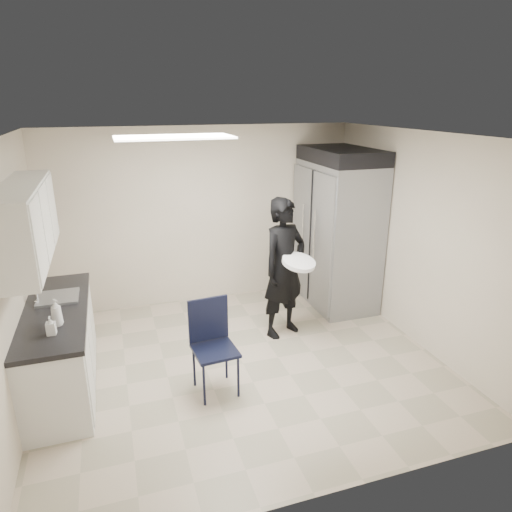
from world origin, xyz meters
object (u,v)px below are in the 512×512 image
object	(u,v)px
commercial_fridge	(337,235)
folding_chair	(215,351)
lower_counter	(61,350)
man_tuxedo	(284,268)

from	to	relation	value
commercial_fridge	folding_chair	distance (m)	2.87
lower_counter	folding_chair	distance (m)	1.65
lower_counter	folding_chair	xyz separation A→B (m)	(1.53, -0.61, 0.05)
lower_counter	man_tuxedo	size ratio (longest dim) A/B	1.05
lower_counter	commercial_fridge	world-z (taller)	commercial_fridge
commercial_fridge	man_tuxedo	distance (m)	1.32
folding_chair	lower_counter	bearing A→B (deg)	153.07
commercial_fridge	man_tuxedo	xyz separation A→B (m)	(-1.11, -0.70, -0.14)
commercial_fridge	folding_chair	xyz separation A→B (m)	(-2.25, -1.69, -0.57)
folding_chair	man_tuxedo	xyz separation A→B (m)	(1.14, 0.98, 0.42)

